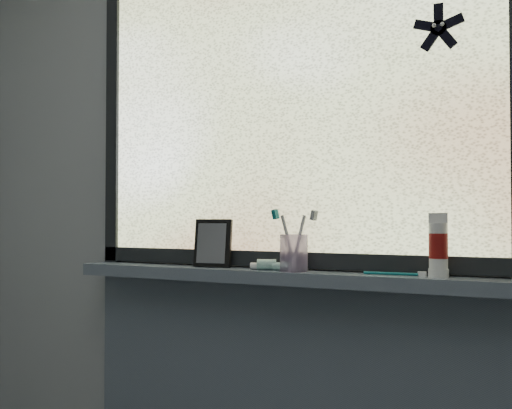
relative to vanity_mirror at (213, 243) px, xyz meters
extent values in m
cube|color=#9EA3A8|center=(0.32, 0.07, 0.15)|extent=(3.00, 0.01, 2.50)
cube|color=slate|center=(0.32, -0.01, -0.10)|extent=(1.62, 0.14, 0.04)
cube|color=silver|center=(0.32, 0.04, 0.43)|extent=(1.50, 0.01, 1.00)
cube|color=black|center=(0.32, 0.04, -0.05)|extent=(1.60, 0.03, 0.05)
cube|color=black|center=(-0.46, 0.04, 0.43)|extent=(0.05, 0.03, 1.10)
cube|color=black|center=(0.00, 0.00, 0.00)|extent=(0.13, 0.08, 0.16)
cylinder|color=#BDA0D3|center=(0.30, -0.03, -0.02)|extent=(0.11, 0.11, 0.11)
cylinder|color=silver|center=(0.72, -0.01, 0.01)|extent=(0.06, 0.06, 0.13)
camera|label=1|loc=(0.96, -1.63, 0.08)|focal=40.00mm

